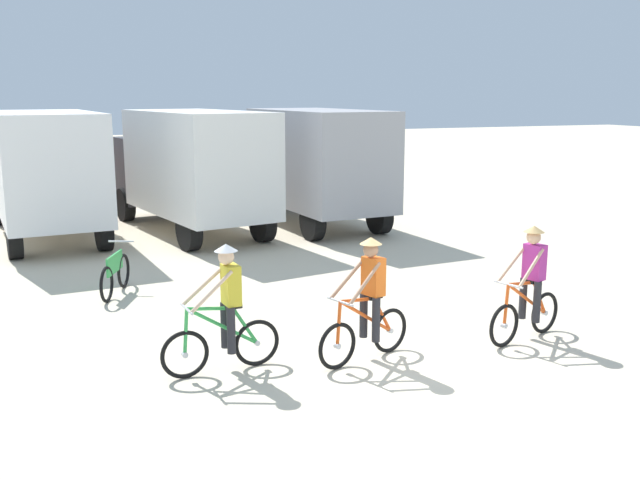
{
  "coord_description": "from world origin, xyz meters",
  "views": [
    {
      "loc": [
        -5.13,
        -8.35,
        3.83
      ],
      "look_at": [
        -0.17,
        3.97,
        1.1
      ],
      "focal_mm": 40.37,
      "sensor_mm": 36.0,
      "label": 1
    }
  ],
  "objects_px": {
    "cyclist_cowboy_hat": "(368,304)",
    "cyclist_near_camera": "(529,287)",
    "cyclist_orange_shirt": "(225,313)",
    "box_truck_grey_hauler": "(310,161)",
    "bicycle_spare": "(115,274)",
    "box_truck_avon_van": "(45,168)",
    "box_truck_white_box": "(190,165)"
  },
  "relations": [
    {
      "from": "cyclist_cowboy_hat",
      "to": "cyclist_near_camera",
      "type": "height_order",
      "value": "same"
    },
    {
      "from": "box_truck_white_box",
      "to": "cyclist_near_camera",
      "type": "height_order",
      "value": "box_truck_white_box"
    },
    {
      "from": "cyclist_orange_shirt",
      "to": "cyclist_cowboy_hat",
      "type": "distance_m",
      "value": 2.06
    },
    {
      "from": "cyclist_orange_shirt",
      "to": "cyclist_cowboy_hat",
      "type": "bearing_deg",
      "value": -9.28
    },
    {
      "from": "box_truck_avon_van",
      "to": "box_truck_white_box",
      "type": "xyz_separation_m",
      "value": [
        3.72,
        -0.6,
        0.0
      ]
    },
    {
      "from": "box_truck_avon_van",
      "to": "cyclist_orange_shirt",
      "type": "height_order",
      "value": "box_truck_avon_van"
    },
    {
      "from": "cyclist_cowboy_hat",
      "to": "box_truck_grey_hauler",
      "type": "bearing_deg",
      "value": 73.08
    },
    {
      "from": "cyclist_orange_shirt",
      "to": "cyclist_near_camera",
      "type": "height_order",
      "value": "same"
    },
    {
      "from": "box_truck_grey_hauler",
      "to": "cyclist_near_camera",
      "type": "xyz_separation_m",
      "value": [
        -0.52,
        -10.8,
        -1.03
      ]
    },
    {
      "from": "box_truck_white_box",
      "to": "bicycle_spare",
      "type": "bearing_deg",
      "value": -115.28
    },
    {
      "from": "cyclist_cowboy_hat",
      "to": "box_truck_white_box",
      "type": "bearing_deg",
      "value": 91.56
    },
    {
      "from": "cyclist_cowboy_hat",
      "to": "cyclist_orange_shirt",
      "type": "bearing_deg",
      "value": 170.72
    },
    {
      "from": "cyclist_cowboy_hat",
      "to": "bicycle_spare",
      "type": "distance_m",
      "value": 5.8
    },
    {
      "from": "cyclist_cowboy_hat",
      "to": "cyclist_near_camera",
      "type": "distance_m",
      "value": 2.73
    },
    {
      "from": "cyclist_orange_shirt",
      "to": "bicycle_spare",
      "type": "height_order",
      "value": "cyclist_orange_shirt"
    },
    {
      "from": "box_truck_white_box",
      "to": "box_truck_grey_hauler",
      "type": "xyz_separation_m",
      "value": [
        3.54,
        -0.02,
        0.0
      ]
    },
    {
      "from": "box_truck_grey_hauler",
      "to": "cyclist_cowboy_hat",
      "type": "height_order",
      "value": "box_truck_grey_hauler"
    },
    {
      "from": "box_truck_avon_van",
      "to": "box_truck_white_box",
      "type": "bearing_deg",
      "value": -9.12
    },
    {
      "from": "cyclist_orange_shirt",
      "to": "box_truck_avon_van",
      "type": "bearing_deg",
      "value": 100.27
    },
    {
      "from": "cyclist_near_camera",
      "to": "box_truck_grey_hauler",
      "type": "bearing_deg",
      "value": 87.26
    },
    {
      "from": "box_truck_avon_van",
      "to": "bicycle_spare",
      "type": "xyz_separation_m",
      "value": [
        1.01,
        -6.35,
        -1.48
      ]
    },
    {
      "from": "box_truck_grey_hauler",
      "to": "bicycle_spare",
      "type": "distance_m",
      "value": 8.61
    },
    {
      "from": "box_truck_white_box",
      "to": "cyclist_near_camera",
      "type": "xyz_separation_m",
      "value": [
        3.02,
        -10.82,
        -1.03
      ]
    },
    {
      "from": "cyclist_near_camera",
      "to": "bicycle_spare",
      "type": "xyz_separation_m",
      "value": [
        -5.74,
        5.07,
        -0.45
      ]
    },
    {
      "from": "box_truck_white_box",
      "to": "box_truck_grey_hauler",
      "type": "distance_m",
      "value": 3.54
    },
    {
      "from": "box_truck_white_box",
      "to": "bicycle_spare",
      "type": "height_order",
      "value": "box_truck_white_box"
    },
    {
      "from": "box_truck_grey_hauler",
      "to": "cyclist_orange_shirt",
      "type": "bearing_deg",
      "value": -117.04
    },
    {
      "from": "box_truck_grey_hauler",
      "to": "bicycle_spare",
      "type": "height_order",
      "value": "box_truck_grey_hauler"
    },
    {
      "from": "cyclist_orange_shirt",
      "to": "cyclist_near_camera",
      "type": "xyz_separation_m",
      "value": [
        4.76,
        -0.47,
        0.0
      ]
    },
    {
      "from": "box_truck_grey_hauler",
      "to": "cyclist_cowboy_hat",
      "type": "bearing_deg",
      "value": -106.92
    },
    {
      "from": "cyclist_orange_shirt",
      "to": "cyclist_cowboy_hat",
      "type": "xyz_separation_m",
      "value": [
        2.03,
        -0.33,
        0.0
      ]
    },
    {
      "from": "box_truck_grey_hauler",
      "to": "bicycle_spare",
      "type": "relative_size",
      "value": 4.29
    }
  ]
}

